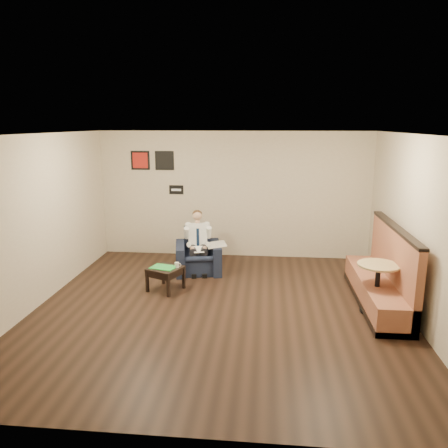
# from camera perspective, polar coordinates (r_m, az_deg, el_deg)

# --- Properties ---
(ground) EXTENTS (6.00, 6.00, 0.00)m
(ground) POSITION_cam_1_polar(r_m,az_deg,el_deg) (7.25, -0.57, -11.06)
(ground) COLOR black
(ground) RESTS_ON ground
(wall_back) EXTENTS (6.00, 0.02, 2.80)m
(wall_back) POSITION_cam_1_polar(r_m,az_deg,el_deg) (9.73, 1.32, 3.81)
(wall_back) COLOR beige
(wall_back) RESTS_ON ground
(wall_front) EXTENTS (6.00, 0.02, 2.80)m
(wall_front) POSITION_cam_1_polar(r_m,az_deg,el_deg) (3.97, -5.36, -10.18)
(wall_front) COLOR beige
(wall_front) RESTS_ON ground
(wall_left) EXTENTS (0.02, 6.00, 2.80)m
(wall_left) POSITION_cam_1_polar(r_m,az_deg,el_deg) (7.72, -23.33, 0.29)
(wall_left) COLOR beige
(wall_left) RESTS_ON ground
(wall_right) EXTENTS (0.02, 6.00, 2.80)m
(wall_right) POSITION_cam_1_polar(r_m,az_deg,el_deg) (7.14, 24.10, -0.75)
(wall_right) COLOR beige
(wall_right) RESTS_ON ground
(ceiling) EXTENTS (6.00, 6.00, 0.02)m
(ceiling) POSITION_cam_1_polar(r_m,az_deg,el_deg) (6.62, -0.63, 11.65)
(ceiling) COLOR white
(ceiling) RESTS_ON wall_back
(seating_sign) EXTENTS (0.32, 0.02, 0.20)m
(seating_sign) POSITION_cam_1_polar(r_m,az_deg,el_deg) (9.88, -6.24, 4.47)
(seating_sign) COLOR black
(seating_sign) RESTS_ON wall_back
(art_print_left) EXTENTS (0.42, 0.03, 0.42)m
(art_print_left) POSITION_cam_1_polar(r_m,az_deg,el_deg) (10.00, -10.87, 8.17)
(art_print_left) COLOR red
(art_print_left) RESTS_ON wall_back
(art_print_right) EXTENTS (0.42, 0.03, 0.42)m
(art_print_right) POSITION_cam_1_polar(r_m,az_deg,el_deg) (9.86, -7.78, 8.21)
(art_print_right) COLOR black
(art_print_right) RESTS_ON wall_back
(armchair) EXTENTS (1.05, 1.05, 0.86)m
(armchair) POSITION_cam_1_polar(r_m,az_deg,el_deg) (8.86, -3.39, -3.56)
(armchair) COLOR black
(armchair) RESTS_ON ground
(seated_man) EXTENTS (0.72, 0.94, 1.18)m
(seated_man) POSITION_cam_1_polar(r_m,az_deg,el_deg) (8.71, -3.38, -2.77)
(seated_man) COLOR silver
(seated_man) RESTS_ON armchair
(lap_papers) EXTENTS (0.26, 0.32, 0.01)m
(lap_papers) POSITION_cam_1_polar(r_m,az_deg,el_deg) (8.63, -3.35, -3.33)
(lap_papers) COLOR white
(lap_papers) RESTS_ON seated_man
(newspaper) EXTENTS (0.48, 0.55, 0.01)m
(newspaper) POSITION_cam_1_polar(r_m,az_deg,el_deg) (8.75, -1.01, -2.70)
(newspaper) COLOR silver
(newspaper) RESTS_ON armchair
(side_table) EXTENTS (0.70, 0.70, 0.43)m
(side_table) POSITION_cam_1_polar(r_m,az_deg,el_deg) (8.01, -7.62, -7.11)
(side_table) COLOR black
(side_table) RESTS_ON ground
(green_folder) EXTENTS (0.50, 0.41, 0.01)m
(green_folder) POSITION_cam_1_polar(r_m,az_deg,el_deg) (7.94, -7.92, -5.61)
(green_folder) COLOR green
(green_folder) RESTS_ON side_table
(coffee_mug) EXTENTS (0.10, 0.10, 0.09)m
(coffee_mug) POSITION_cam_1_polar(r_m,az_deg,el_deg) (7.92, -6.18, -5.32)
(coffee_mug) COLOR white
(coffee_mug) RESTS_ON side_table
(smartphone) EXTENTS (0.15, 0.13, 0.01)m
(smartphone) POSITION_cam_1_polar(r_m,az_deg,el_deg) (8.03, -6.73, -5.38)
(smartphone) COLOR black
(smartphone) RESTS_ON side_table
(banquette) EXTENTS (0.61, 2.56, 1.31)m
(banquette) POSITION_cam_1_polar(r_m,az_deg,el_deg) (7.68, 19.52, -5.22)
(banquette) COLOR #99553B
(banquette) RESTS_ON ground
(cafe_table) EXTENTS (0.75, 0.75, 0.81)m
(cafe_table) POSITION_cam_1_polar(r_m,az_deg,el_deg) (7.40, 19.33, -7.95)
(cafe_table) COLOR tan
(cafe_table) RESTS_ON ground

